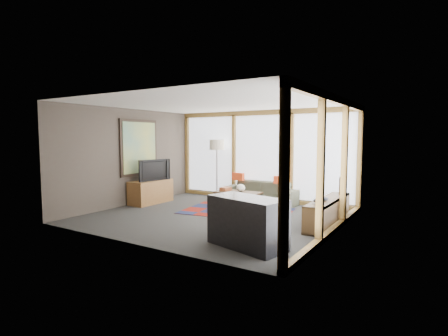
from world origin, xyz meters
The scene contains 17 objects.
ground centered at (0.00, 0.00, 0.00)m, with size 5.50×5.50×0.00m, color #282826.
room_envelope centered at (0.49, 0.56, 1.54)m, with size 5.52×5.02×2.62m.
rug centered at (0.15, 0.77, 0.01)m, with size 2.61×1.67×0.01m, color maroon.
sofa centered at (0.16, 1.95, 0.30)m, with size 2.09×0.82×0.61m, color #3F4030.
pillow_left centered at (-0.51, 1.98, 0.72)m, with size 0.39×0.12×0.21m, color #DD451C.
pillow_right centered at (0.82, 1.91, 0.71)m, with size 0.36×0.11×0.20m, color #DD451C.
floor_lamp centered at (-1.38, 2.20, 0.88)m, with size 0.44×0.44×1.77m, color #32241B, non-canonical shape.
coffee_table centered at (-0.12, 1.29, 0.20)m, with size 1.20×0.60×0.40m, color #2E200F, non-canonical shape.
book_stack centered at (-0.50, 1.28, 0.44)m, with size 0.22×0.28×0.09m, color #994C29.
vase centered at (-0.06, 1.33, 0.50)m, with size 0.24×0.24×0.20m, color silver.
bookshelf centered at (2.43, 0.65, 0.27)m, with size 0.39×2.16×0.54m, color #2E200F, non-canonical shape.
bowl_a centered at (2.41, 0.05, 0.59)m, with size 0.22×0.22×0.11m, color black.
bowl_b centered at (2.41, 0.40, 0.58)m, with size 0.17×0.17×0.08m, color black.
shelf_picture centered at (2.53, 1.43, 0.74)m, with size 0.04×0.31×0.41m, color black.
tv_console centered at (-2.43, 0.44, 0.32)m, with size 0.53×1.28×0.64m, color brown.
television centered at (-2.36, 0.45, 0.94)m, with size 1.02×0.13×0.59m, color black.
bar_counter centered at (1.71, -1.61, 0.42)m, with size 1.32×0.62×0.84m, color black.
Camera 1 is at (4.41, -6.65, 1.83)m, focal length 28.00 mm.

